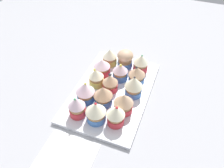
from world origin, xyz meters
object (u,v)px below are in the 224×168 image
cupcake_1 (102,67)px  cupcake_7 (111,82)px  cupcake_6 (120,71)px  cupcake_12 (134,86)px  cupcake_2 (96,78)px  cupcake_3 (85,92)px  cupcake_5 (124,58)px  cupcake_8 (103,95)px  napkin (67,156)px  cupcake_10 (141,63)px  cupcake_14 (116,115)px  cupcake_9 (97,112)px  cupcake_0 (110,57)px  cupcake_4 (77,107)px  cupcake_13 (124,103)px  cupcake_11 (137,75)px  baking_tray (112,91)px

cupcake_1 → cupcake_7: cupcake_7 is taller
cupcake_6 → cupcake_12: size_ratio=0.91×
cupcake_2 → cupcake_3: bearing=-2.9°
cupcake_5 → cupcake_6: 7.84cm
cupcake_8 → napkin: bearing=-6.6°
cupcake_10 → cupcake_12: bearing=5.2°
cupcake_14 → cupcake_1: bearing=-147.3°
cupcake_1 → napkin: 35.07cm
cupcake_6 → cupcake_9: bearing=-0.7°
cupcake_3 → cupcake_9: (6.36, 7.05, -0.14)cm
cupcake_14 → cupcake_0: bearing=-155.3°
cupcake_1 → napkin: size_ratio=0.44×
cupcake_0 → cupcake_14: size_ratio=0.89×
cupcake_14 → napkin: 18.08cm
cupcake_2 → cupcake_7: bearing=86.5°
cupcake_4 → cupcake_10: cupcake_4 is taller
cupcake_5 → cupcake_9: 28.27cm
cupcake_3 → cupcake_9: cupcake_3 is taller
cupcake_4 → cupcake_13: size_ratio=1.06×
cupcake_5 → cupcake_3: bearing=-16.0°
cupcake_5 → cupcake_11: (7.23, 7.18, -0.22)cm
baking_tray → cupcake_13: cupcake_13 is taller
cupcake_3 → cupcake_7: cupcake_3 is taller
cupcake_1 → cupcake_12: (6.17, 14.26, 0.77)cm
cupcake_4 → cupcake_13: cupcake_4 is taller
cupcake_3 → cupcake_11: cupcake_3 is taller
cupcake_12 → cupcake_0: bearing=-133.2°
baking_tray → cupcake_3: (7.47, -6.61, 4.59)cm
cupcake_7 → cupcake_0: bearing=-157.8°
cupcake_14 → cupcake_10: bearing=179.3°
cupcake_0 → cupcake_2: (12.99, -0.09, 0.01)cm
baking_tray → cupcake_5: (-14.42, -0.33, 4.26)cm
cupcake_1 → cupcake_10: cupcake_10 is taller
cupcake_10 → cupcake_13: 21.46cm
cupcake_3 → cupcake_12: cupcake_12 is taller
cupcake_0 → cupcake_12: bearing=46.8°
cupcake_10 → cupcake_1: bearing=-61.3°
cupcake_11 → cupcake_13: 14.59cm
cupcake_6 → cupcake_10: size_ratio=1.02×
cupcake_9 → napkin: cupcake_9 is taller
cupcake_0 → cupcake_10: bearing=92.0°
cupcake_6 → cupcake_3: bearing=-27.3°
cupcake_4 → cupcake_10: (-28.05, 12.71, -0.22)cm
cupcake_6 → cupcake_10: 9.35cm
cupcake_1 → baking_tray: bearing=43.9°
baking_tray → cupcake_6: cupcake_6 is taller
cupcake_7 → cupcake_14: size_ratio=0.91×
cupcake_14 → cupcake_11: bearing=177.7°
cupcake_10 → cupcake_12: 13.39cm
cupcake_4 → cupcake_12: 20.27cm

